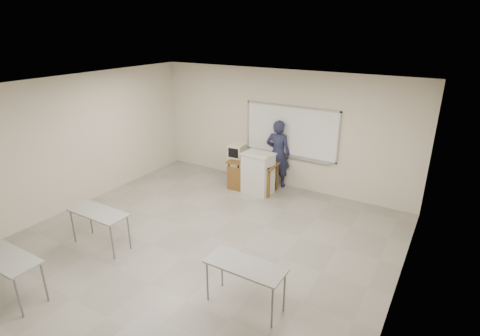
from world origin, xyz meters
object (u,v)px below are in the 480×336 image
Objects in this scene: laptop at (265,164)px; keyboard at (261,155)px; whiteboard at (291,132)px; presenter at (278,154)px; mouse at (261,162)px; crt_monitor at (237,151)px; instructor_desk at (251,172)px; podium at (258,173)px.

keyboard is (-0.05, -0.09, 0.25)m from laptop.
whiteboard is 1.40× the size of presenter.
mouse is at bearing 117.80° from keyboard.
presenter is (0.97, 0.44, -0.03)m from crt_monitor.
laptop is 3.14× the size of mouse.
instructor_desk is (-0.70, -0.78, -0.97)m from whiteboard.
podium is (0.20, 0.01, 0.02)m from instructor_desk.
mouse is (0.20, 0.16, 0.26)m from instructor_desk.
podium is 0.34m from laptop.
instructor_desk is 2.89× the size of crt_monitor.
presenter is at bearing 76.45° from podium.
laptop is (0.20, -0.03, 0.28)m from podium.
crt_monitor is at bearing 16.92° from presenter.
whiteboard is 1.08m from laptop.
crt_monitor is (-1.25, -0.54, -0.56)m from whiteboard.
podium reaches higher than mouse.
whiteboard reaches higher than keyboard.
instructor_desk is 0.50m from laptop.
laptop is at bearing 60.98° from keyboard.
crt_monitor reaches higher than laptop.
podium reaches higher than instructor_desk.
laptop is at bearing -2.27° from podium.
whiteboard is at bearing 20.63° from crt_monitor.
podium is at bearing -96.32° from mouse.
crt_monitor is at bearing 167.94° from mouse.
whiteboard is 7.70× the size of laptop.
presenter reaches higher than podium.
whiteboard reaches higher than crt_monitor.
instructor_desk is at bearing -25.82° from crt_monitor.
presenter is at bearing -159.10° from whiteboard.
podium is at bearing 140.08° from keyboard.
podium is 0.29m from mouse.
presenter is at bearing 76.20° from laptop.
crt_monitor reaches higher than keyboard.
laptop is 0.81× the size of keyboard.
instructor_desk is 0.66m from keyboard.
laptop is 0.27m from mouse.
keyboard is at bearing -67.27° from mouse.
whiteboard is at bearing 57.15° from laptop.
podium is at bearing 160.74° from laptop.
laptop is at bearing -47.51° from mouse.
crt_monitor is 1.33× the size of laptop.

